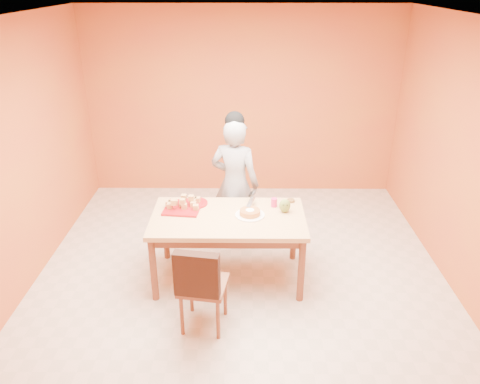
{
  "coord_description": "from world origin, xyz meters",
  "views": [
    {
      "loc": [
        0.03,
        -4.16,
        3.04
      ],
      "look_at": [
        -0.01,
        0.3,
        0.96
      ],
      "focal_mm": 35.0,
      "sensor_mm": 36.0,
      "label": 1
    }
  ],
  "objects_px": {
    "person": "(235,184)",
    "pastry_platter": "(183,208)",
    "dining_chair": "(203,284)",
    "red_dinner_plate": "(195,203)",
    "checker_tin": "(291,201)",
    "sponge_cake": "(250,212)",
    "magenta_glass": "(274,202)",
    "egg_ornament": "(285,206)",
    "dining_table": "(228,224)"
  },
  "relations": [
    {
      "from": "person",
      "to": "pastry_platter",
      "type": "relative_size",
      "value": 4.25
    },
    {
      "from": "dining_chair",
      "to": "pastry_platter",
      "type": "bearing_deg",
      "value": 115.58
    },
    {
      "from": "red_dinner_plate",
      "to": "checker_tin",
      "type": "distance_m",
      "value": 1.06
    },
    {
      "from": "sponge_cake",
      "to": "magenta_glass",
      "type": "height_order",
      "value": "magenta_glass"
    },
    {
      "from": "person",
      "to": "checker_tin",
      "type": "distance_m",
      "value": 0.73
    },
    {
      "from": "pastry_platter",
      "to": "checker_tin",
      "type": "relative_size",
      "value": 4.31
    },
    {
      "from": "dining_chair",
      "to": "egg_ornament",
      "type": "relative_size",
      "value": 6.1
    },
    {
      "from": "checker_tin",
      "to": "red_dinner_plate",
      "type": "bearing_deg",
      "value": -176.63
    },
    {
      "from": "dining_chair",
      "to": "sponge_cake",
      "type": "xyz_separation_m",
      "value": [
        0.43,
        0.81,
        0.32
      ]
    },
    {
      "from": "checker_tin",
      "to": "magenta_glass",
      "type": "bearing_deg",
      "value": -148.05
    },
    {
      "from": "red_dinner_plate",
      "to": "magenta_glass",
      "type": "relative_size",
      "value": 2.95
    },
    {
      "from": "person",
      "to": "red_dinner_plate",
      "type": "distance_m",
      "value": 0.62
    },
    {
      "from": "dining_table",
      "to": "person",
      "type": "relative_size",
      "value": 1.0
    },
    {
      "from": "egg_ornament",
      "to": "pastry_platter",
      "type": "bearing_deg",
      "value": 170.08
    },
    {
      "from": "person",
      "to": "pastry_platter",
      "type": "xyz_separation_m",
      "value": [
        -0.55,
        -0.57,
        -0.03
      ]
    },
    {
      "from": "sponge_cake",
      "to": "egg_ornament",
      "type": "height_order",
      "value": "egg_ornament"
    },
    {
      "from": "dining_table",
      "to": "pastry_platter",
      "type": "bearing_deg",
      "value": 161.61
    },
    {
      "from": "dining_table",
      "to": "egg_ornament",
      "type": "relative_size",
      "value": 10.66
    },
    {
      "from": "checker_tin",
      "to": "person",
      "type": "bearing_deg",
      "value": 148.22
    },
    {
      "from": "person",
      "to": "sponge_cake",
      "type": "bearing_deg",
      "value": 120.4
    },
    {
      "from": "pastry_platter",
      "to": "egg_ornament",
      "type": "bearing_deg",
      "value": -3.47
    },
    {
      "from": "pastry_platter",
      "to": "checker_tin",
      "type": "height_order",
      "value": "checker_tin"
    },
    {
      "from": "magenta_glass",
      "to": "checker_tin",
      "type": "xyz_separation_m",
      "value": [
        0.19,
        0.12,
        -0.03
      ]
    },
    {
      "from": "dining_chair",
      "to": "pastry_platter",
      "type": "distance_m",
      "value": 1.04
    },
    {
      "from": "dining_chair",
      "to": "magenta_glass",
      "type": "height_order",
      "value": "dining_chair"
    },
    {
      "from": "pastry_platter",
      "to": "magenta_glass",
      "type": "xyz_separation_m",
      "value": [
        0.98,
        0.07,
        0.04
      ]
    },
    {
      "from": "dining_table",
      "to": "red_dinner_plate",
      "type": "height_order",
      "value": "red_dinner_plate"
    },
    {
      "from": "pastry_platter",
      "to": "magenta_glass",
      "type": "relative_size",
      "value": 3.94
    },
    {
      "from": "dining_table",
      "to": "red_dinner_plate",
      "type": "relative_size",
      "value": 5.7
    },
    {
      "from": "person",
      "to": "checker_tin",
      "type": "xyz_separation_m",
      "value": [
        0.62,
        -0.39,
        -0.02
      ]
    },
    {
      "from": "dining_table",
      "to": "dining_chair",
      "type": "bearing_deg",
      "value": -104.7
    },
    {
      "from": "red_dinner_plate",
      "to": "sponge_cake",
      "type": "bearing_deg",
      "value": -24.2
    },
    {
      "from": "magenta_glass",
      "to": "egg_ornament",
      "type": "bearing_deg",
      "value": -51.89
    },
    {
      "from": "pastry_platter",
      "to": "magenta_glass",
      "type": "bearing_deg",
      "value": 3.93
    },
    {
      "from": "pastry_platter",
      "to": "egg_ornament",
      "type": "distance_m",
      "value": 1.09
    },
    {
      "from": "sponge_cake",
      "to": "egg_ornament",
      "type": "xyz_separation_m",
      "value": [
        0.37,
        0.08,
        0.04
      ]
    },
    {
      "from": "dining_table",
      "to": "pastry_platter",
      "type": "relative_size",
      "value": 4.26
    },
    {
      "from": "magenta_glass",
      "to": "dining_table",
      "type": "bearing_deg",
      "value": -154.73
    },
    {
      "from": "dining_chair",
      "to": "pastry_platter",
      "type": "height_order",
      "value": "dining_chair"
    },
    {
      "from": "pastry_platter",
      "to": "person",
      "type": "bearing_deg",
      "value": 46.21
    },
    {
      "from": "egg_ornament",
      "to": "magenta_glass",
      "type": "xyz_separation_m",
      "value": [
        -0.1,
        0.13,
        -0.03
      ]
    },
    {
      "from": "person",
      "to": "magenta_glass",
      "type": "xyz_separation_m",
      "value": [
        0.43,
        -0.51,
        0.01
      ]
    },
    {
      "from": "sponge_cake",
      "to": "magenta_glass",
      "type": "xyz_separation_m",
      "value": [
        0.26,
        0.21,
        0.01
      ]
    },
    {
      "from": "red_dinner_plate",
      "to": "checker_tin",
      "type": "bearing_deg",
      "value": 3.37
    },
    {
      "from": "person",
      "to": "sponge_cake",
      "type": "distance_m",
      "value": 0.74
    },
    {
      "from": "red_dinner_plate",
      "to": "sponge_cake",
      "type": "relative_size",
      "value": 1.31
    },
    {
      "from": "red_dinner_plate",
      "to": "egg_ornament",
      "type": "height_order",
      "value": "egg_ornament"
    },
    {
      "from": "dining_chair",
      "to": "magenta_glass",
      "type": "distance_m",
      "value": 1.28
    },
    {
      "from": "pastry_platter",
      "to": "red_dinner_plate",
      "type": "height_order",
      "value": "pastry_platter"
    },
    {
      "from": "red_dinner_plate",
      "to": "magenta_glass",
      "type": "distance_m",
      "value": 0.87
    }
  ]
}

